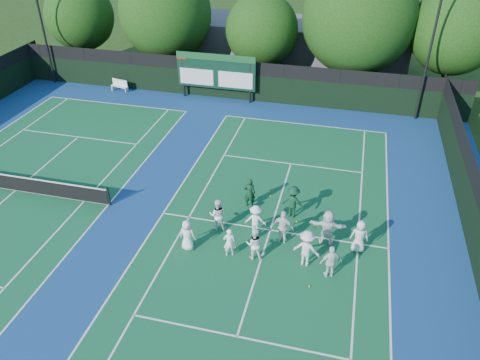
% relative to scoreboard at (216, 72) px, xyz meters
% --- Properties ---
extents(ground, '(120.00, 120.00, 0.00)m').
position_rel_scoreboard_xyz_m(ground, '(7.01, -15.59, -2.19)').
color(ground, '#1A330E').
rests_on(ground, ground).
extents(court_apron, '(34.00, 32.00, 0.01)m').
position_rel_scoreboard_xyz_m(court_apron, '(1.01, -14.59, -2.19)').
color(court_apron, navy).
rests_on(court_apron, ground).
extents(near_court, '(11.05, 23.85, 0.01)m').
position_rel_scoreboard_xyz_m(near_court, '(7.01, -14.59, -2.18)').
color(near_court, '#10502B').
rests_on(near_court, ground).
extents(left_court, '(11.05, 23.85, 0.01)m').
position_rel_scoreboard_xyz_m(left_court, '(-6.99, -14.59, -2.18)').
color(left_court, '#10502B').
rests_on(left_court, ground).
extents(back_fence, '(34.00, 0.08, 3.00)m').
position_rel_scoreboard_xyz_m(back_fence, '(1.01, 0.41, -0.83)').
color(back_fence, black).
rests_on(back_fence, ground).
extents(divider_fence_right, '(0.08, 32.00, 3.00)m').
position_rel_scoreboard_xyz_m(divider_fence_right, '(16.01, -14.59, -0.83)').
color(divider_fence_right, black).
rests_on(divider_fence_right, ground).
extents(scoreboard, '(6.00, 0.21, 3.55)m').
position_rel_scoreboard_xyz_m(scoreboard, '(0.00, 0.00, 0.00)').
color(scoreboard, black).
rests_on(scoreboard, ground).
extents(clubhouse, '(18.00, 6.00, 4.00)m').
position_rel_scoreboard_xyz_m(clubhouse, '(5.01, 8.41, -0.19)').
color(clubhouse, '#535358').
rests_on(clubhouse, ground).
extents(light_pole_left, '(1.20, 0.30, 10.12)m').
position_rel_scoreboard_xyz_m(light_pole_left, '(-13.99, 0.11, 4.11)').
color(light_pole_left, black).
rests_on(light_pole_left, ground).
extents(light_pole_right, '(1.20, 0.30, 10.12)m').
position_rel_scoreboard_xyz_m(light_pole_right, '(14.51, 0.11, 4.11)').
color(light_pole_right, black).
rests_on(light_pole_right, ground).
extents(tennis_net, '(11.30, 0.10, 1.10)m').
position_rel_scoreboard_xyz_m(tennis_net, '(-6.99, -14.59, -1.70)').
color(tennis_net, black).
rests_on(tennis_net, ground).
extents(bench, '(1.49, 0.72, 0.91)m').
position_rel_scoreboard_xyz_m(bench, '(-7.90, -0.22, -1.70)').
color(bench, silver).
rests_on(bench, ground).
extents(tree_a, '(5.68, 5.68, 7.36)m').
position_rel_scoreboard_xyz_m(tree_a, '(-12.87, 3.99, 2.18)').
color(tree_a, black).
rests_on(tree_a, ground).
extents(tree_b, '(7.35, 7.35, 8.89)m').
position_rel_scoreboard_xyz_m(tree_b, '(-5.13, 3.99, 2.83)').
color(tree_b, black).
rests_on(tree_b, ground).
extents(tree_c, '(5.60, 5.60, 7.17)m').
position_rel_scoreboard_xyz_m(tree_c, '(2.75, 3.99, 2.03)').
color(tree_c, black).
rests_on(tree_c, ground).
extents(tree_d, '(8.27, 8.27, 9.89)m').
position_rel_scoreboard_xyz_m(tree_d, '(9.91, 3.99, 3.35)').
color(tree_d, black).
rests_on(tree_d, ground).
extents(tree_e, '(6.35, 6.35, 8.50)m').
position_rel_scoreboard_xyz_m(tree_e, '(16.59, 3.99, 2.97)').
color(tree_e, black).
rests_on(tree_e, ground).
extents(tennis_ball_0, '(0.07, 0.07, 0.07)m').
position_rel_scoreboard_xyz_m(tennis_ball_0, '(5.70, -16.24, -2.16)').
color(tennis_ball_0, yellow).
rests_on(tennis_ball_0, ground).
extents(tennis_ball_1, '(0.07, 0.07, 0.07)m').
position_rel_scoreboard_xyz_m(tennis_ball_1, '(8.15, -13.67, -2.16)').
color(tennis_ball_1, yellow).
rests_on(tennis_ball_1, ground).
extents(tennis_ball_2, '(0.07, 0.07, 0.07)m').
position_rel_scoreboard_xyz_m(tennis_ball_2, '(9.29, -17.84, -2.16)').
color(tennis_ball_2, yellow).
rests_on(tennis_ball_2, ground).
extents(tennis_ball_4, '(0.07, 0.07, 0.07)m').
position_rel_scoreboard_xyz_m(tennis_ball_4, '(6.49, -11.79, -2.16)').
color(tennis_ball_4, yellow).
rests_on(tennis_ball_4, ground).
extents(tennis_ball_5, '(0.07, 0.07, 0.07)m').
position_rel_scoreboard_xyz_m(tennis_ball_5, '(10.04, -15.95, -2.16)').
color(tennis_ball_5, yellow).
rests_on(tennis_ball_5, ground).
extents(player_front_0, '(0.79, 0.54, 1.54)m').
position_rel_scoreboard_xyz_m(player_front_0, '(3.63, -16.78, -1.42)').
color(player_front_0, white).
rests_on(player_front_0, ground).
extents(player_front_1, '(0.61, 0.50, 1.46)m').
position_rel_scoreboard_xyz_m(player_front_1, '(5.58, -16.76, -1.46)').
color(player_front_1, white).
rests_on(player_front_1, ground).
extents(player_front_2, '(0.87, 0.73, 1.58)m').
position_rel_scoreboard_xyz_m(player_front_2, '(6.68, -16.64, -1.40)').
color(player_front_2, white).
rests_on(player_front_2, ground).
extents(player_front_3, '(1.24, 0.83, 1.79)m').
position_rel_scoreboard_xyz_m(player_front_3, '(8.93, -16.51, -1.30)').
color(player_front_3, silver).
rests_on(player_front_3, ground).
extents(player_front_4, '(1.01, 0.71, 1.60)m').
position_rel_scoreboard_xyz_m(player_front_4, '(10.02, -17.00, -1.39)').
color(player_front_4, white).
rests_on(player_front_4, ground).
extents(player_back_0, '(0.92, 0.77, 1.67)m').
position_rel_scoreboard_xyz_m(player_back_0, '(4.55, -15.06, -1.36)').
color(player_back_0, white).
rests_on(player_back_0, ground).
extents(player_back_1, '(1.03, 0.64, 1.53)m').
position_rel_scoreboard_xyz_m(player_back_1, '(6.35, -14.93, -1.43)').
color(player_back_1, white).
rests_on(player_back_1, ground).
extents(player_back_2, '(1.07, 0.59, 1.73)m').
position_rel_scoreboard_xyz_m(player_back_2, '(7.72, -15.28, -1.33)').
color(player_back_2, silver).
rests_on(player_back_2, ground).
extents(player_back_3, '(1.69, 0.58, 1.81)m').
position_rel_scoreboard_xyz_m(player_back_3, '(9.68, -14.88, -1.29)').
color(player_back_3, white).
rests_on(player_back_3, ground).
extents(player_back_4, '(0.79, 0.52, 1.63)m').
position_rel_scoreboard_xyz_m(player_back_4, '(11.11, -15.03, -1.38)').
color(player_back_4, silver).
rests_on(player_back_4, ground).
extents(coach_left, '(0.64, 0.47, 1.61)m').
position_rel_scoreboard_xyz_m(coach_left, '(5.59, -12.87, -1.39)').
color(coach_left, '#0E331C').
rests_on(coach_left, ground).
extents(coach_right, '(1.20, 0.81, 1.72)m').
position_rel_scoreboard_xyz_m(coach_right, '(7.84, -13.21, -1.33)').
color(coach_right, '#0E351F').
rests_on(coach_right, ground).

